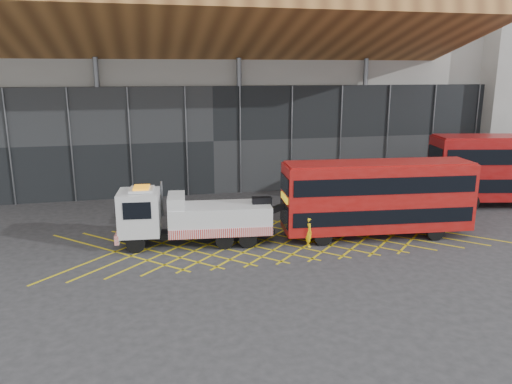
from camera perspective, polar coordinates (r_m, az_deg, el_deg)
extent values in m
plane|color=#2B2B2E|center=(27.03, -5.53, -6.02)|extent=(120.00, 120.00, 0.00)
cube|color=gold|center=(26.91, -15.79, -6.58)|extent=(7.16, 7.16, 0.01)
cube|color=gold|center=(26.91, -15.79, -6.58)|extent=(7.16, 7.16, 0.01)
cube|color=gold|center=(26.85, -12.36, -6.41)|extent=(7.16, 7.16, 0.01)
cube|color=gold|center=(26.85, -12.36, -6.41)|extent=(7.16, 7.16, 0.01)
cube|color=gold|center=(26.89, -8.93, -6.22)|extent=(7.16, 7.16, 0.01)
cube|color=gold|center=(26.89, -8.93, -6.22)|extent=(7.16, 7.16, 0.01)
cube|color=gold|center=(27.03, -5.53, -6.01)|extent=(7.16, 7.16, 0.01)
cube|color=gold|center=(27.03, -5.53, -6.01)|extent=(7.16, 7.16, 0.01)
cube|color=gold|center=(27.26, -2.18, -5.78)|extent=(7.16, 7.16, 0.01)
cube|color=gold|center=(27.26, -2.18, -5.78)|extent=(7.16, 7.16, 0.01)
cube|color=gold|center=(27.58, 1.10, -5.54)|extent=(7.16, 7.16, 0.01)
cube|color=gold|center=(27.58, 1.10, -5.54)|extent=(7.16, 7.16, 0.01)
cube|color=gold|center=(27.99, 4.30, -5.28)|extent=(7.16, 7.16, 0.01)
cube|color=gold|center=(27.99, 4.30, -5.28)|extent=(7.16, 7.16, 0.01)
cube|color=gold|center=(28.48, 7.39, -5.02)|extent=(7.16, 7.16, 0.01)
cube|color=gold|center=(28.48, 7.39, -5.02)|extent=(7.16, 7.16, 0.01)
cube|color=gold|center=(29.06, 10.36, -4.76)|extent=(7.16, 7.16, 0.01)
cube|color=gold|center=(29.06, 10.36, -4.76)|extent=(7.16, 7.16, 0.01)
cube|color=gold|center=(29.70, 13.21, -4.49)|extent=(7.16, 7.16, 0.01)
cube|color=gold|center=(29.70, 13.21, -4.49)|extent=(7.16, 7.16, 0.01)
cube|color=gold|center=(30.42, 15.93, -4.22)|extent=(7.16, 7.16, 0.01)
cube|color=gold|center=(30.42, 15.93, -4.22)|extent=(7.16, 7.16, 0.01)
cube|color=gold|center=(31.21, 18.52, -3.96)|extent=(7.16, 7.16, 0.01)
cube|color=gold|center=(31.21, 18.52, -3.96)|extent=(7.16, 7.16, 0.01)
cube|color=gray|center=(44.56, -6.45, 13.50)|extent=(55.00, 14.00, 18.00)
cube|color=black|center=(37.66, -4.96, 5.88)|extent=(55.00, 0.80, 8.00)
cube|color=brown|center=(33.50, -7.87, 17.70)|extent=(40.00, 11.93, 4.07)
cylinder|color=#595B60|center=(37.11, -17.36, 6.75)|extent=(0.36, 0.36, 10.00)
cylinder|color=#595B60|center=(37.67, -1.91, 7.46)|extent=(0.36, 0.36, 10.00)
cylinder|color=#595B60|center=(40.75, 12.15, 7.64)|extent=(0.36, 0.36, 10.00)
cube|color=black|center=(27.03, -6.73, -4.69)|extent=(8.35, 1.66, 0.31)
cube|color=white|center=(26.81, -13.18, -2.28)|extent=(2.30, 2.38, 2.27)
cube|color=black|center=(26.84, -15.49, -1.53)|extent=(0.23, 1.92, 0.96)
cube|color=red|center=(27.27, -15.34, -4.64)|extent=(0.43, 2.28, 0.48)
cube|color=orange|center=(26.46, -12.96, 0.52)|extent=(0.88, 1.12, 0.10)
cube|color=white|center=(26.81, -4.16, -2.91)|extent=(5.60, 2.69, 1.40)
cube|color=red|center=(25.91, -3.99, -4.73)|extent=(5.40, 0.57, 0.48)
cube|color=white|center=(26.52, -9.11, -0.98)|extent=(1.07, 2.17, 0.61)
cube|color=black|center=(26.80, 0.67, -1.04)|extent=(1.09, 0.53, 0.44)
cube|color=black|center=(27.05, 2.50, -1.87)|extent=(1.93, 0.49, 0.95)
cylinder|color=black|center=(26.37, -13.58, -5.76)|extent=(0.99, 0.40, 0.96)
cylinder|color=black|center=(28.10, -13.20, -4.52)|extent=(0.99, 0.40, 0.96)
cylinder|color=black|center=(26.35, -0.95, -5.38)|extent=(0.99, 0.40, 0.96)
cylinder|color=black|center=(28.08, -1.38, -4.16)|extent=(0.99, 0.40, 0.96)
cylinder|color=#595B60|center=(27.43, -10.70, -0.75)|extent=(0.12, 0.12, 1.92)
cube|color=#9E0F0C|center=(28.40, 13.71, -0.47)|extent=(10.61, 3.36, 3.68)
cube|color=black|center=(28.62, 13.61, -2.14)|extent=(10.20, 3.38, 0.81)
cube|color=black|center=(28.21, 13.80, 1.20)|extent=(10.20, 3.38, 0.90)
cube|color=black|center=(27.18, 3.25, -2.51)|extent=(0.25, 2.12, 1.23)
cube|color=black|center=(26.76, 3.30, 0.91)|extent=(0.25, 2.12, 0.90)
cube|color=yellow|center=(26.94, 3.26, -0.67)|extent=(0.21, 1.69, 0.33)
cube|color=#9E0F0C|center=(28.02, 13.92, 3.24)|extent=(10.38, 3.14, 0.11)
cylinder|color=black|center=(26.93, 7.67, -5.05)|extent=(1.01, 0.37, 0.99)
cylinder|color=black|center=(28.87, 6.58, -3.72)|extent=(1.01, 0.37, 0.99)
cylinder|color=black|center=(29.21, 19.83, -4.26)|extent=(1.01, 0.37, 0.99)
cylinder|color=black|center=(31.01, 18.06, -3.10)|extent=(1.01, 0.37, 0.99)
cube|color=black|center=(36.21, 19.56, 1.16)|extent=(0.54, 2.38, 1.40)
cube|color=black|center=(35.87, 19.80, 4.10)|extent=(0.54, 2.38, 1.02)
cube|color=yellow|center=(36.01, 19.68, 2.75)|extent=(0.44, 1.90, 0.38)
cylinder|color=black|center=(36.22, 23.31, -1.07)|extent=(1.16, 0.54, 1.12)
cylinder|color=black|center=(38.38, 21.82, -0.14)|extent=(1.16, 0.54, 1.12)
imported|color=yellow|center=(26.57, 6.08, -4.52)|extent=(0.46, 0.64, 1.64)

